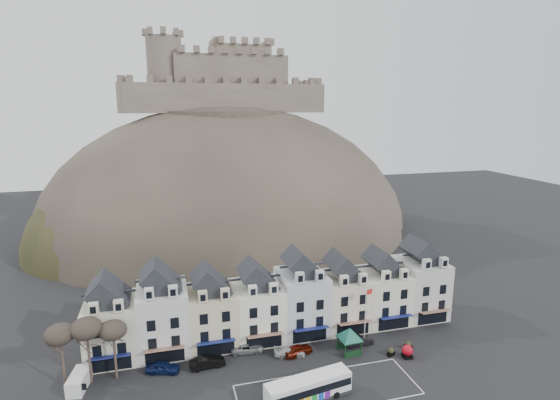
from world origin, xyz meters
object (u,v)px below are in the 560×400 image
Objects in this scene: car_navy at (163,367)px; red_buoy at (407,351)px; car_charcoal at (359,341)px; car_silver at (247,348)px; bus_shelter at (350,334)px; car_white at (290,352)px; car_black at (207,362)px; car_maroon at (298,350)px; bus at (308,388)px; white_van at (79,381)px; flagpole at (366,312)px.

red_buoy is at bearing -84.10° from car_navy.
car_navy is 1.02× the size of car_charcoal.
car_silver is (11.46, 1.88, -0.10)m from car_navy.
bus_shelter reaches higher than car_navy.
red_buoy is at bearing -96.31° from car_white.
car_silver is (-20.95, 7.12, -0.30)m from red_buoy.
red_buoy is 0.43× the size of car_charcoal.
car_navy is at bearing 81.65° from car_black.
car_black reaches higher than car_maroon.
red_buoy is 0.43× the size of car_white.
bus is 14.45m from car_charcoal.
bus is 12.97m from car_silver.
white_van is 1.05× the size of car_white.
car_silver is 16.06m from car_charcoal.
red_buoy is 0.43× the size of car_maroon.
red_buoy is at bearing 2.95° from white_van.
bus_shelter is 3.36m from car_charcoal.
car_charcoal is (2.11, 1.39, -2.21)m from bus_shelter.
white_van reaches higher than car_black.
car_navy reaches higher than car_white.
car_navy is at bearing 84.67° from car_charcoal.
car_navy is 5.72m from car_black.
red_buoy is 0.42× the size of car_navy.
car_maroon is 1.00× the size of car_charcoal.
white_van is at bearing 174.43° from bus_shelter.
car_navy is at bearing 139.29° from bus.
flagpole is at bearing 9.51° from white_van.
car_black is (5.70, -0.35, 0.03)m from car_navy.
white_van is at bearing 74.72° from car_maroon.
bus is 19.28m from car_navy.
red_buoy is 16.17m from car_white.
bus is at bearing -150.33° from car_silver.
white_van is at bearing 151.07° from bus.
car_silver is at bearing 103.36° from bus.
bus_shelter reaches higher than car_white.
car_navy is (-28.38, 0.41, -4.15)m from flagpole.
car_navy is at bearing 170.81° from red_buoy.
car_silver is (5.76, 2.22, -0.13)m from car_black.
car_navy is 11.62m from car_silver.
car_white is 1.01× the size of car_maroon.
bus_shelter is 8.71m from car_white.
car_navy is at bearing 98.19° from car_white.
car_charcoal is (-1.06, -0.22, -4.19)m from flagpole.
car_maroon is at bearing 70.58° from bus.
white_van is at bearing 173.77° from red_buoy.
car_silver is 6.01m from car_white.
flagpole reaches higher than car_black.
flagpole is at bearing -104.07° from car_maroon.
red_buoy reaches higher than car_black.
red_buoy is 42.57m from white_van.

